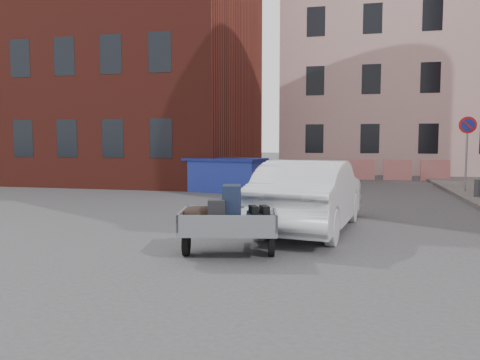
# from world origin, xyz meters

# --- Properties ---
(ground) EXTENTS (120.00, 120.00, 0.00)m
(ground) POSITION_xyz_m (0.00, 0.00, 0.00)
(ground) COLOR #38383A
(ground) RESTS_ON ground
(building_brick) EXTENTS (12.00, 10.00, 14.00)m
(building_brick) POSITION_xyz_m (-9.00, 13.00, 7.00)
(building_brick) COLOR #591E16
(building_brick) RESTS_ON ground
(building_pink) EXTENTS (16.00, 8.00, 14.00)m
(building_pink) POSITION_xyz_m (6.00, 22.00, 7.00)
(building_pink) COLOR #D1A4A1
(building_pink) RESTS_ON ground
(far_building) EXTENTS (6.00, 6.00, 8.00)m
(far_building) POSITION_xyz_m (-20.00, 22.00, 4.00)
(far_building) COLOR maroon
(far_building) RESTS_ON ground
(no_parking_sign) EXTENTS (0.60, 0.09, 2.65)m
(no_parking_sign) POSITION_xyz_m (6.00, 9.48, 2.01)
(no_parking_sign) COLOR gray
(no_parking_sign) RESTS_ON sidewalk
(barriers) EXTENTS (4.70, 0.18, 1.00)m
(barriers) POSITION_xyz_m (4.20, 15.00, 0.50)
(barriers) COLOR red
(barriers) RESTS_ON ground
(trailer) EXTENTS (1.79, 1.93, 1.20)m
(trailer) POSITION_xyz_m (-0.01, -1.03, 0.61)
(trailer) COLOR black
(trailer) RESTS_ON ground
(dumpster) EXTENTS (3.26, 2.13, 1.26)m
(dumpster) POSITION_xyz_m (-2.66, 8.47, 0.63)
(dumpster) COLOR #1F2D96
(dumpster) RESTS_ON ground
(silver_car) EXTENTS (2.22, 4.80, 1.52)m
(silver_car) POSITION_xyz_m (1.16, 1.62, 0.76)
(silver_car) COLOR silver
(silver_car) RESTS_ON ground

